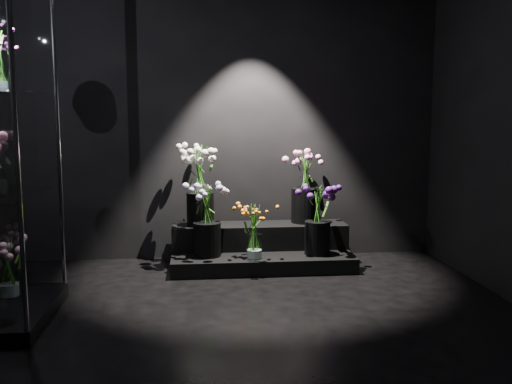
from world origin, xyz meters
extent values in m
plane|color=black|center=(0.00, 0.00, 0.00)|extent=(4.00, 4.00, 0.00)
plane|color=black|center=(0.00, 2.00, 1.40)|extent=(4.00, 0.00, 4.00)
plane|color=black|center=(0.00, -2.00, 1.40)|extent=(4.00, 0.00, 4.00)
cube|color=black|center=(0.24, 1.59, 0.07)|extent=(1.66, 0.74, 0.14)
cube|color=black|center=(0.24, 1.77, 0.25)|extent=(1.66, 0.37, 0.23)
cube|color=black|center=(-1.67, 0.37, 0.05)|extent=(0.62, 1.03, 0.10)
cylinder|color=white|center=(0.15, 1.36, 0.25)|extent=(0.14, 0.14, 0.22)
cylinder|color=black|center=(-0.26, 1.49, 0.29)|extent=(0.25, 0.25, 0.31)
cylinder|color=black|center=(0.74, 1.45, 0.29)|extent=(0.23, 0.23, 0.31)
cylinder|color=black|center=(-0.32, 1.76, 0.52)|extent=(0.26, 0.26, 0.31)
cylinder|color=black|center=(0.69, 1.81, 0.53)|extent=(0.27, 0.27, 0.33)
cylinder|color=white|center=(-1.71, 0.59, 0.23)|extent=(0.15, 0.15, 0.26)
camera|label=1|loc=(-0.33, -3.56, 1.41)|focal=40.00mm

